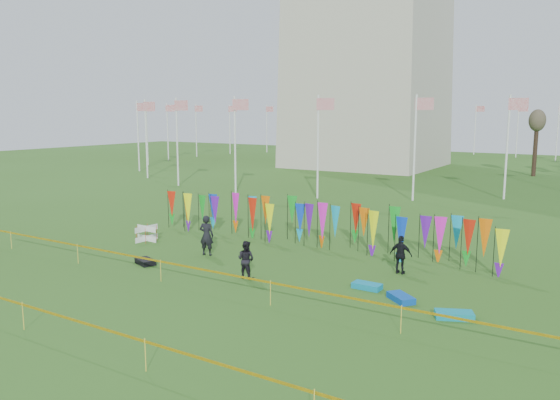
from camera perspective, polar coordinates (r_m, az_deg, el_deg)
The scene contains 13 objects.
ground at distance 22.10m, azimuth -6.15°, elevation -8.41°, with size 160.00×160.00×0.00m, color #2B5317.
flagpole_ring at distance 70.06m, azimuth 9.10°, elevation 6.81°, with size 57.40×56.16×8.00m.
banner_row at distance 27.38m, azimuth 3.37°, elevation -2.10°, with size 18.64×0.64×2.20m.
caution_tape_near at distance 21.04m, azimuth -8.87°, elevation -7.15°, with size 26.00×0.02×0.90m.
caution_tape_far at distance 17.27m, azimuth -21.81°, elevation -11.36°, with size 26.00×0.02×0.90m.
box_kite at distance 29.31m, azimuth -13.77°, elevation -3.41°, with size 0.75×0.75×0.83m.
person_left at distance 25.83m, azimuth -7.69°, elevation -3.68°, with size 0.70×0.51×1.91m, color black.
person_mid at distance 22.17m, azimuth -3.58°, elevation -6.23°, with size 0.76×0.47×1.56m, color black.
person_right at distance 23.27m, azimuth 12.52°, elevation -5.61°, with size 0.95×0.54×1.62m, color black.
kite_bag_turquoise at distance 21.28m, azimuth 9.08°, elevation -8.86°, with size 1.09×0.54×0.22m, color #0B87B3.
kite_bag_blue at distance 20.19m, azimuth 12.52°, elevation -9.95°, with size 1.08×0.57×0.23m, color #0B4AB5.
kite_bag_black at distance 25.01m, azimuth -13.89°, elevation -6.27°, with size 1.01×0.59×0.23m, color black.
kite_bag_teal at distance 19.02m, azimuth 17.74°, elevation -11.37°, with size 1.21×0.58×0.23m, color #0B8CA0.
Camera 1 is at (13.02, -16.59, 6.62)m, focal length 35.00 mm.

